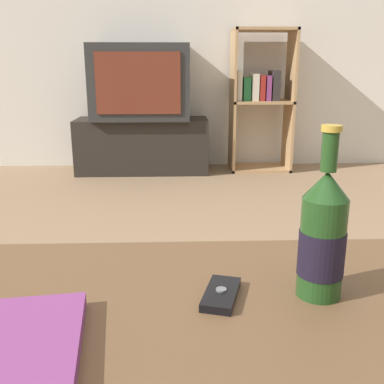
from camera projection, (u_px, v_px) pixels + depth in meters
The scene contains 7 objects.
coffee_table at pixel (166, 349), 0.72m from camera, with size 1.27×0.61×0.41m.
tv_stand at pixel (142, 145), 3.41m from camera, with size 0.98×0.36×0.40m.
television at pixel (141, 82), 3.28m from camera, with size 0.71×0.46×0.53m.
bookshelf at pixel (260, 97), 3.39m from camera, with size 0.46×0.30×1.05m.
beer_bottle at pixel (323, 237), 0.74m from camera, with size 0.08×0.08×0.29m.
cell_phone at pixel (221, 294), 0.76m from camera, with size 0.08×0.12×0.02m.
table_book at pixel (18, 345), 0.61m from camera, with size 0.20×0.25×0.02m.
Camera 1 is at (0.02, -0.63, 0.79)m, focal length 42.00 mm.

